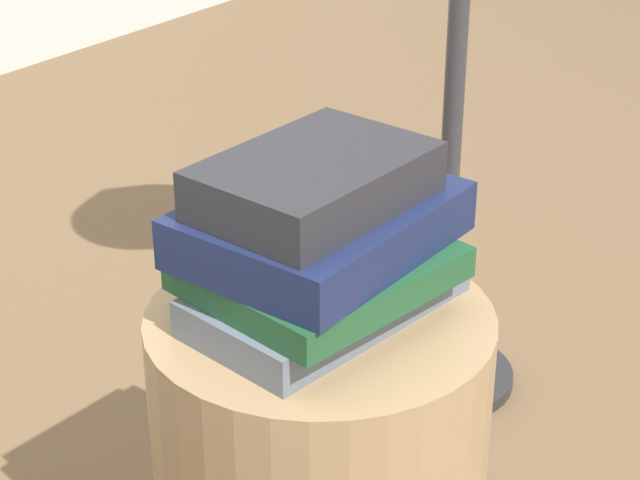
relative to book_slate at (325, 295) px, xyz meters
name	(u,v)px	position (x,y,z in m)	size (l,w,h in m)	color
book_slate	(325,295)	(0.00, 0.00, 0.00)	(0.28, 0.16, 0.04)	slate
book_forest	(322,271)	(-0.01, -0.01, 0.04)	(0.24, 0.21, 0.03)	#1E512D
book_navy	(320,224)	(0.00, 0.01, 0.08)	(0.27, 0.20, 0.05)	#19234C
book_charcoal	(315,181)	(-0.01, 0.00, 0.13)	(0.23, 0.16, 0.05)	#28282D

